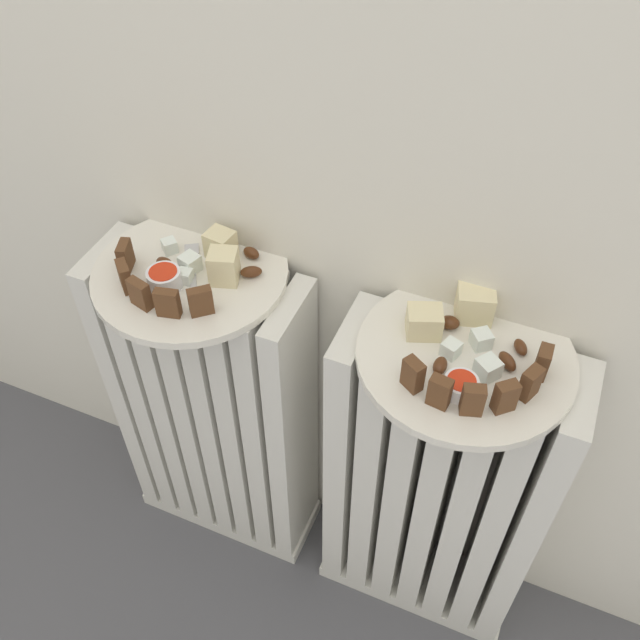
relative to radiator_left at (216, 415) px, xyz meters
name	(u,v)px	position (x,y,z in m)	size (l,w,h in m)	color
radiator_left	(216,415)	(0.00, 0.00, 0.00)	(0.34, 0.13, 0.63)	silver
radiator_right	(434,493)	(0.39, 0.00, 0.00)	(0.34, 0.13, 0.63)	silver
plate_left	(190,273)	(0.00, 0.00, 0.33)	(0.27, 0.27, 0.01)	silver
plate_right	(465,356)	(0.39, 0.00, 0.33)	(0.27, 0.27, 0.01)	silver
dark_cake_slice_left_0	(125,256)	(-0.08, -0.03, 0.35)	(0.03, 0.01, 0.04)	#56351E
dark_cake_slice_left_1	(125,276)	(-0.06, -0.06, 0.35)	(0.03, 0.01, 0.04)	#56351E
dark_cake_slice_left_2	(140,294)	(-0.02, -0.08, 0.35)	(0.03, 0.01, 0.04)	#56351E
dark_cake_slice_left_3	(168,303)	(0.02, -0.08, 0.35)	(0.03, 0.01, 0.04)	#56351E
dark_cake_slice_left_4	(201,301)	(0.06, -0.06, 0.35)	(0.03, 0.01, 0.04)	#56351E
marble_cake_slice_left_0	(224,266)	(0.05, 0.00, 0.36)	(0.04, 0.04, 0.05)	beige
marble_cake_slice_left_1	(221,244)	(0.03, 0.05, 0.35)	(0.04, 0.03, 0.04)	beige
turkish_delight_left_0	(170,246)	(-0.05, 0.02, 0.34)	(0.02, 0.02, 0.02)	white
turkish_delight_left_1	(190,263)	(0.00, 0.00, 0.35)	(0.02, 0.02, 0.02)	white
turkish_delight_left_2	(185,276)	(0.01, -0.02, 0.34)	(0.02, 0.02, 0.02)	white
medjool_date_left_0	(251,253)	(0.07, 0.06, 0.34)	(0.03, 0.02, 0.02)	#4C2814
medjool_date_left_1	(232,236)	(0.02, 0.08, 0.34)	(0.02, 0.02, 0.02)	#4C2814
medjool_date_left_2	(165,264)	(-0.03, -0.01, 0.34)	(0.03, 0.02, 0.02)	#4C2814
medjool_date_left_3	(251,272)	(0.08, 0.02, 0.34)	(0.03, 0.01, 0.02)	#4C2814
jam_bowl_left	(164,278)	(-0.01, -0.04, 0.35)	(0.05, 0.05, 0.03)	white
dark_cake_slice_right_0	(413,375)	(0.34, -0.07, 0.35)	(0.03, 0.02, 0.04)	#56351E
dark_cake_slice_right_1	(440,392)	(0.38, -0.09, 0.35)	(0.03, 0.02, 0.04)	#56351E
dark_cake_slice_right_2	(473,400)	(0.41, -0.08, 0.35)	(0.03, 0.02, 0.04)	#56351E
dark_cake_slice_right_3	(505,397)	(0.45, -0.07, 0.35)	(0.03, 0.02, 0.04)	#56351E
dark_cake_slice_right_4	(530,383)	(0.47, -0.03, 0.35)	(0.03, 0.02, 0.04)	#56351E
dark_cake_slice_right_5	(543,362)	(0.48, 0.00, 0.35)	(0.03, 0.02, 0.04)	#56351E
marble_cake_slice_right_0	(424,322)	(0.33, 0.01, 0.35)	(0.04, 0.04, 0.04)	beige
marble_cake_slice_right_1	(475,305)	(0.38, 0.06, 0.36)	(0.05, 0.04, 0.05)	beige
turkish_delight_right_0	(481,339)	(0.40, 0.02, 0.34)	(0.02, 0.02, 0.02)	white
turkish_delight_right_1	(451,349)	(0.37, -0.01, 0.34)	(0.02, 0.02, 0.02)	white
turkish_delight_right_2	(488,368)	(0.42, -0.02, 0.35)	(0.02, 0.02, 0.02)	white
medjool_date_right_0	(521,347)	(0.45, 0.03, 0.34)	(0.03, 0.01, 0.01)	#4C2814
medjool_date_right_1	(450,323)	(0.36, 0.03, 0.34)	(0.03, 0.02, 0.02)	#4C2814
medjool_date_right_2	(507,361)	(0.44, 0.00, 0.34)	(0.03, 0.01, 0.02)	#4C2814
medjool_date_right_3	(440,366)	(0.37, -0.04, 0.34)	(0.03, 0.02, 0.02)	#4C2814
jam_bowl_right	(461,385)	(0.40, -0.06, 0.35)	(0.04, 0.04, 0.02)	white
fork	(193,263)	(0.00, 0.01, 0.34)	(0.06, 0.09, 0.00)	#B7B7BC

